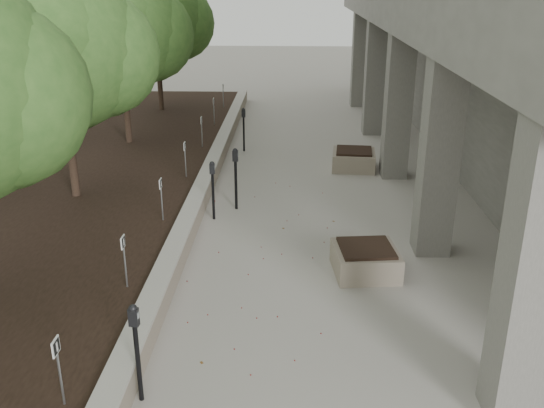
# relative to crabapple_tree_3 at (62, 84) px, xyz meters

# --- Properties ---
(retaining_wall) EXTENTS (0.39, 26.00, 0.50)m
(retaining_wall) POSITION_rel_crabapple_tree_3_xyz_m (2.97, 1.00, -2.87)
(retaining_wall) COLOR #A0917F
(retaining_wall) RESTS_ON ground
(planting_bed) EXTENTS (7.00, 26.00, 0.40)m
(planting_bed) POSITION_rel_crabapple_tree_3_xyz_m (-0.70, 1.00, -2.92)
(planting_bed) COLOR black
(planting_bed) RESTS_ON ground
(crabapple_tree_3) EXTENTS (4.60, 4.00, 5.44)m
(crabapple_tree_3) POSITION_rel_crabapple_tree_3_xyz_m (0.00, 0.00, 0.00)
(crabapple_tree_3) COLOR #346125
(crabapple_tree_3) RESTS_ON planting_bed
(crabapple_tree_4) EXTENTS (4.60, 4.00, 5.44)m
(crabapple_tree_4) POSITION_rel_crabapple_tree_3_xyz_m (0.00, 5.00, 0.00)
(crabapple_tree_4) COLOR #346125
(crabapple_tree_4) RESTS_ON planting_bed
(crabapple_tree_5) EXTENTS (4.60, 4.00, 5.44)m
(crabapple_tree_5) POSITION_rel_crabapple_tree_3_xyz_m (0.00, 10.00, 0.00)
(crabapple_tree_5) COLOR #346125
(crabapple_tree_5) RESTS_ON planting_bed
(parking_sign_2) EXTENTS (0.04, 0.22, 0.96)m
(parking_sign_2) POSITION_rel_crabapple_tree_3_xyz_m (2.45, -7.50, -2.24)
(parking_sign_2) COLOR black
(parking_sign_2) RESTS_ON planting_bed
(parking_sign_3) EXTENTS (0.04, 0.22, 0.96)m
(parking_sign_3) POSITION_rel_crabapple_tree_3_xyz_m (2.45, -4.50, -2.24)
(parking_sign_3) COLOR black
(parking_sign_3) RESTS_ON planting_bed
(parking_sign_4) EXTENTS (0.04, 0.22, 0.96)m
(parking_sign_4) POSITION_rel_crabapple_tree_3_xyz_m (2.45, -1.50, -2.24)
(parking_sign_4) COLOR black
(parking_sign_4) RESTS_ON planting_bed
(parking_sign_5) EXTENTS (0.04, 0.22, 0.96)m
(parking_sign_5) POSITION_rel_crabapple_tree_3_xyz_m (2.45, 1.50, -2.24)
(parking_sign_5) COLOR black
(parking_sign_5) RESTS_ON planting_bed
(parking_sign_6) EXTENTS (0.04, 0.22, 0.96)m
(parking_sign_6) POSITION_rel_crabapple_tree_3_xyz_m (2.45, 4.50, -2.24)
(parking_sign_6) COLOR black
(parking_sign_6) RESTS_ON planting_bed
(parking_sign_7) EXTENTS (0.04, 0.22, 0.96)m
(parking_sign_7) POSITION_rel_crabapple_tree_3_xyz_m (2.45, 7.50, -2.24)
(parking_sign_7) COLOR black
(parking_sign_7) RESTS_ON planting_bed
(parking_sign_8) EXTENTS (0.04, 0.22, 0.96)m
(parking_sign_8) POSITION_rel_crabapple_tree_3_xyz_m (2.45, 10.50, -2.24)
(parking_sign_8) COLOR black
(parking_sign_8) RESTS_ON planting_bed
(parking_meter_2) EXTENTS (0.16, 0.12, 1.49)m
(parking_meter_2) POSITION_rel_crabapple_tree_3_xyz_m (3.25, -6.90, -2.37)
(parking_meter_2) COLOR black
(parking_meter_2) RESTS_ON ground
(parking_meter_3) EXTENTS (0.16, 0.12, 1.56)m
(parking_meter_3) POSITION_rel_crabapple_tree_3_xyz_m (3.90, 0.24, -2.34)
(parking_meter_3) COLOR black
(parking_meter_3) RESTS_ON ground
(parking_meter_4) EXTENTS (0.15, 0.11, 1.44)m
(parking_meter_4) POSITION_rel_crabapple_tree_3_xyz_m (3.43, -0.44, -2.40)
(parking_meter_4) COLOR black
(parking_meter_4) RESTS_ON ground
(parking_meter_5) EXTENTS (0.15, 0.12, 1.44)m
(parking_meter_5) POSITION_rel_crabapple_tree_3_xyz_m (3.68, 5.45, -2.40)
(parking_meter_5) COLOR black
(parking_meter_5) RESTS_ON ground
(planter_front) EXTENTS (1.31, 1.31, 0.56)m
(planter_front) POSITION_rel_crabapple_tree_3_xyz_m (6.72, -3.06, -2.84)
(planter_front) COLOR #A0917F
(planter_front) RESTS_ON ground
(planter_back) EXTENTS (1.36, 1.36, 0.58)m
(planter_back) POSITION_rel_crabapple_tree_3_xyz_m (7.13, 3.67, -2.83)
(planter_back) COLOR #A0917F
(planter_back) RESTS_ON ground
(berry_scatter) EXTENTS (3.30, 14.10, 0.02)m
(berry_scatter) POSITION_rel_crabapple_tree_3_xyz_m (4.70, -3.00, -3.11)
(berry_scatter) COLOR maroon
(berry_scatter) RESTS_ON ground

